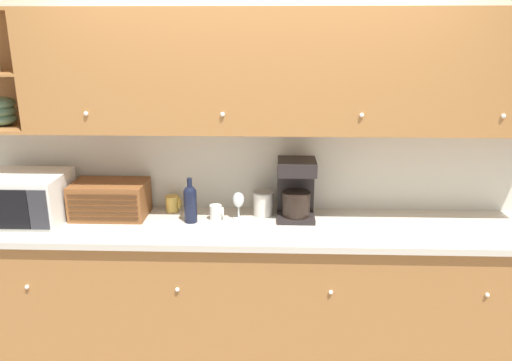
{
  "coord_description": "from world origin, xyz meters",
  "views": [
    {
      "loc": [
        0.1,
        -3.21,
        2.11
      ],
      "look_at": [
        0.0,
        -0.21,
        1.2
      ],
      "focal_mm": 35.0,
      "sensor_mm": 36.0,
      "label": 1
    }
  ],
  "objects_px": {
    "storage_canister": "(263,203)",
    "coffee_maker": "(296,189)",
    "bread_box": "(110,199)",
    "wine_glass": "(238,200)",
    "mug": "(216,212)",
    "mug_blue_second": "(173,204)",
    "microwave": "(25,198)",
    "wine_bottle": "(190,202)"
  },
  "relations": [
    {
      "from": "bread_box",
      "to": "mug",
      "type": "relative_size",
      "value": 4.87
    },
    {
      "from": "storage_canister",
      "to": "wine_glass",
      "type": "bearing_deg",
      "value": -155.57
    },
    {
      "from": "bread_box",
      "to": "mug_blue_second",
      "type": "relative_size",
      "value": 4.41
    },
    {
      "from": "mug_blue_second",
      "to": "wine_glass",
      "type": "xyz_separation_m",
      "value": [
        0.45,
        -0.12,
        0.07
      ]
    },
    {
      "from": "storage_canister",
      "to": "bread_box",
      "type": "bearing_deg",
      "value": -177.07
    },
    {
      "from": "wine_glass",
      "to": "coffee_maker",
      "type": "relative_size",
      "value": 0.47
    },
    {
      "from": "microwave",
      "to": "wine_bottle",
      "type": "distance_m",
      "value": 1.04
    },
    {
      "from": "bread_box",
      "to": "wine_glass",
      "type": "xyz_separation_m",
      "value": [
        0.83,
        -0.02,
        0.01
      ]
    },
    {
      "from": "wine_glass",
      "to": "storage_canister",
      "type": "xyz_separation_m",
      "value": [
        0.16,
        0.07,
        -0.04
      ]
    },
    {
      "from": "bread_box",
      "to": "wine_glass",
      "type": "distance_m",
      "value": 0.83
    },
    {
      "from": "wine_glass",
      "to": "coffee_maker",
      "type": "height_order",
      "value": "coffee_maker"
    },
    {
      "from": "mug_blue_second",
      "to": "storage_canister",
      "type": "height_order",
      "value": "storage_canister"
    },
    {
      "from": "microwave",
      "to": "wine_glass",
      "type": "distance_m",
      "value": 1.34
    },
    {
      "from": "mug",
      "to": "wine_glass",
      "type": "xyz_separation_m",
      "value": [
        0.14,
        0.02,
        0.08
      ]
    },
    {
      "from": "mug_blue_second",
      "to": "mug",
      "type": "xyz_separation_m",
      "value": [
        0.31,
        -0.14,
        -0.0
      ]
    },
    {
      "from": "microwave",
      "to": "mug_blue_second",
      "type": "bearing_deg",
      "value": 13.25
    },
    {
      "from": "microwave",
      "to": "wine_bottle",
      "type": "relative_size",
      "value": 1.75
    },
    {
      "from": "coffee_maker",
      "to": "wine_bottle",
      "type": "bearing_deg",
      "value": -171.52
    },
    {
      "from": "wine_glass",
      "to": "coffee_maker",
      "type": "distance_m",
      "value": 0.38
    },
    {
      "from": "bread_box",
      "to": "mug_blue_second",
      "type": "xyz_separation_m",
      "value": [
        0.39,
        0.1,
        -0.06
      ]
    },
    {
      "from": "bread_box",
      "to": "coffee_maker",
      "type": "bearing_deg",
      "value": 0.64
    },
    {
      "from": "wine_bottle",
      "to": "storage_canister",
      "type": "xyz_separation_m",
      "value": [
        0.46,
        0.14,
        -0.05
      ]
    },
    {
      "from": "wine_glass",
      "to": "bread_box",
      "type": "bearing_deg",
      "value": 178.57
    },
    {
      "from": "bread_box",
      "to": "wine_glass",
      "type": "bearing_deg",
      "value": -1.43
    },
    {
      "from": "microwave",
      "to": "wine_bottle",
      "type": "bearing_deg",
      "value": 1.21
    },
    {
      "from": "microwave",
      "to": "coffee_maker",
      "type": "distance_m",
      "value": 1.71
    },
    {
      "from": "wine_bottle",
      "to": "wine_glass",
      "type": "height_order",
      "value": "wine_bottle"
    },
    {
      "from": "mug",
      "to": "storage_canister",
      "type": "relative_size",
      "value": 0.6
    },
    {
      "from": "wine_bottle",
      "to": "coffee_maker",
      "type": "xyz_separation_m",
      "value": [
        0.67,
        0.1,
        0.06
      ]
    },
    {
      "from": "mug_blue_second",
      "to": "coffee_maker",
      "type": "relative_size",
      "value": 0.27
    },
    {
      "from": "wine_bottle",
      "to": "storage_canister",
      "type": "height_order",
      "value": "wine_bottle"
    },
    {
      "from": "mug_blue_second",
      "to": "storage_canister",
      "type": "relative_size",
      "value": 0.66
    },
    {
      "from": "wine_bottle",
      "to": "coffee_maker",
      "type": "distance_m",
      "value": 0.68
    },
    {
      "from": "mug_blue_second",
      "to": "coffee_maker",
      "type": "bearing_deg",
      "value": -6.19
    },
    {
      "from": "mug",
      "to": "coffee_maker",
      "type": "xyz_separation_m",
      "value": [
        0.51,
        0.06,
        0.15
      ]
    },
    {
      "from": "coffee_maker",
      "to": "mug",
      "type": "bearing_deg",
      "value": -173.72
    },
    {
      "from": "storage_canister",
      "to": "coffee_maker",
      "type": "bearing_deg",
      "value": -10.07
    },
    {
      "from": "wine_bottle",
      "to": "microwave",
      "type": "bearing_deg",
      "value": -178.79
    },
    {
      "from": "mug",
      "to": "coffee_maker",
      "type": "bearing_deg",
      "value": 6.28
    },
    {
      "from": "wine_bottle",
      "to": "storage_canister",
      "type": "distance_m",
      "value": 0.48
    },
    {
      "from": "mug_blue_second",
      "to": "coffee_maker",
      "type": "xyz_separation_m",
      "value": [
        0.82,
        -0.09,
        0.14
      ]
    },
    {
      "from": "mug",
      "to": "wine_glass",
      "type": "height_order",
      "value": "wine_glass"
    }
  ]
}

